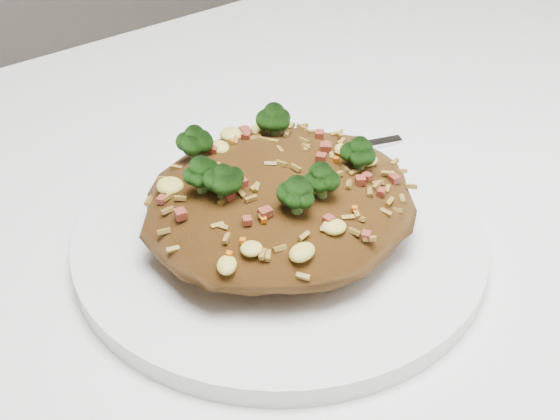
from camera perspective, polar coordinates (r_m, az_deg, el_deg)
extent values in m
cube|color=white|center=(0.54, 10.84, -3.30)|extent=(1.20, 0.80, 0.04)
cylinder|color=brown|center=(1.27, 15.21, 1.41)|extent=(0.06, 0.06, 0.71)
cylinder|color=white|center=(0.50, 0.00, -2.00)|extent=(0.26, 0.26, 0.01)
ellipsoid|color=brown|center=(0.48, 0.00, 0.57)|extent=(0.17, 0.16, 0.04)
ellipsoid|color=black|center=(0.45, 3.08, 2.34)|extent=(0.02, 0.02, 0.02)
ellipsoid|color=black|center=(0.48, 5.83, 4.28)|extent=(0.02, 0.02, 0.02)
ellipsoid|color=black|center=(0.44, 1.27, 1.20)|extent=(0.02, 0.02, 0.02)
ellipsoid|color=black|center=(0.45, -4.16, 2.26)|extent=(0.02, 0.02, 0.02)
ellipsoid|color=black|center=(0.50, -6.26, 5.10)|extent=(0.02, 0.02, 0.02)
ellipsoid|color=black|center=(0.51, -0.44, 6.73)|extent=(0.02, 0.02, 0.02)
ellipsoid|color=black|center=(0.46, -5.76, 2.72)|extent=(0.02, 0.02, 0.02)
cube|color=silver|center=(0.57, 5.75, 4.65)|extent=(0.10, 0.04, 0.00)
cube|color=silver|center=(0.55, -3.66, 2.98)|extent=(0.04, 0.03, 0.00)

